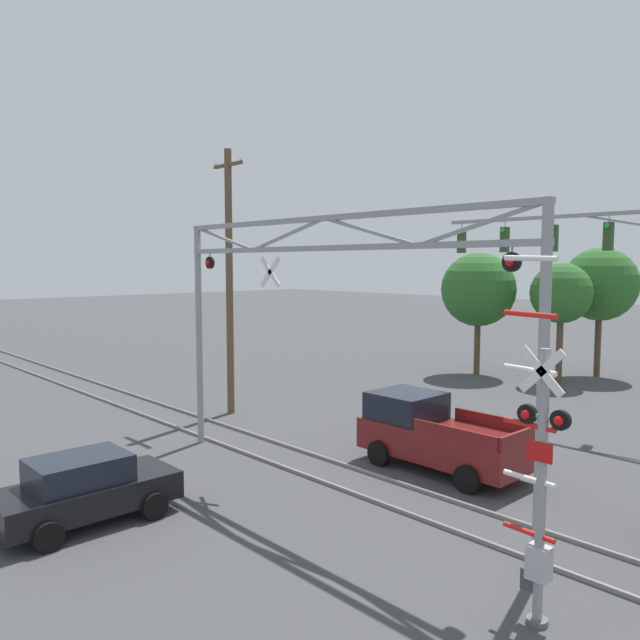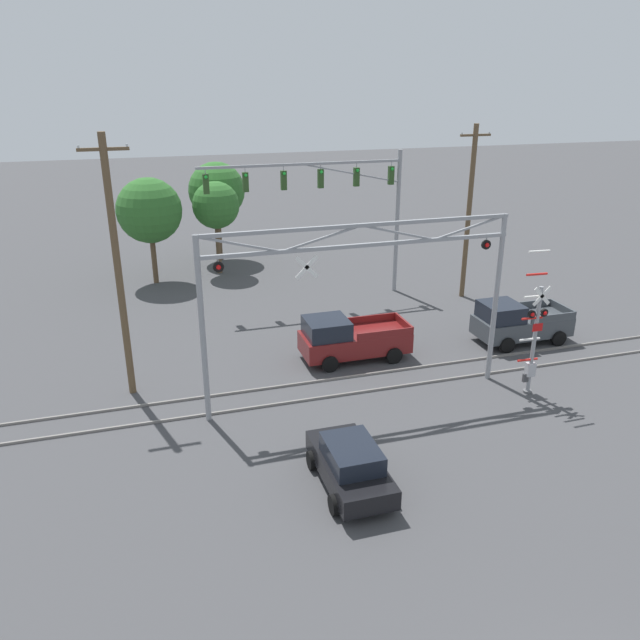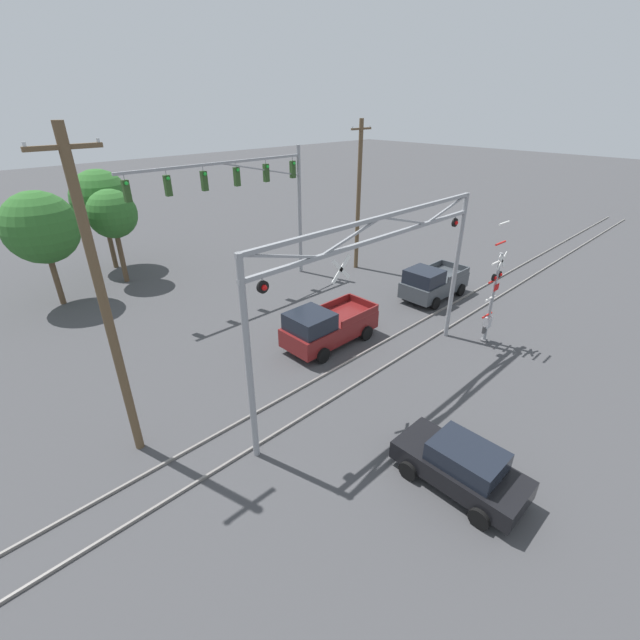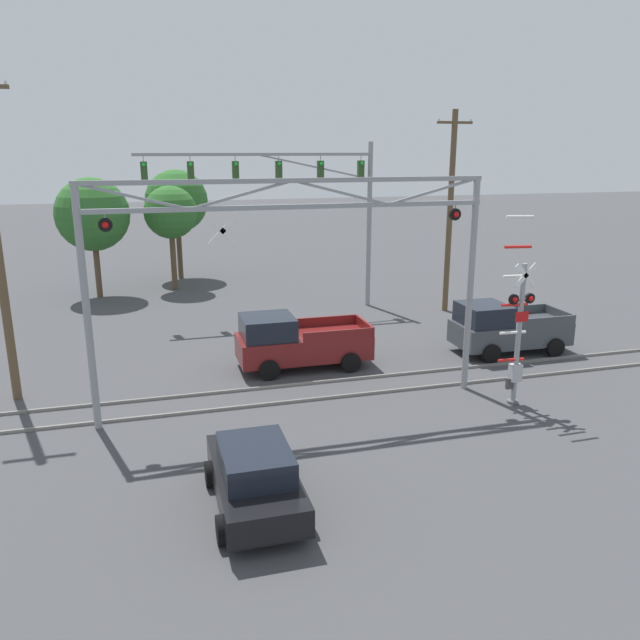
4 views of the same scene
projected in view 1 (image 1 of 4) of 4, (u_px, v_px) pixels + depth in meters
rail_track_near at (332, 485)px, 16.52m from camera, size 80.00×0.08×0.10m
rail_track_far at (369, 473)px, 17.49m from camera, size 80.00×0.08×0.10m
crossing_gantry at (324, 298)px, 15.89m from camera, size 12.13×0.26×7.12m
crossing_signal_mast at (538, 488)px, 10.06m from camera, size 1.20×0.35×6.05m
pickup_truck_lead at (435, 434)px, 18.01m from camera, size 4.89×2.29×2.06m
sedan_waiting at (85, 489)px, 14.19m from camera, size 2.03×4.00×1.56m
utility_pole_left at (229, 280)px, 24.27m from camera, size 1.80×0.28×10.29m
background_tree_beyond_span at (600, 285)px, 32.44m from camera, size 3.82×3.82×6.76m
background_tree_far_left_verge at (561, 294)px, 30.67m from camera, size 2.99×2.99×5.96m
background_tree_far_right_verge at (478, 290)px, 33.06m from camera, size 3.92×3.92×6.51m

